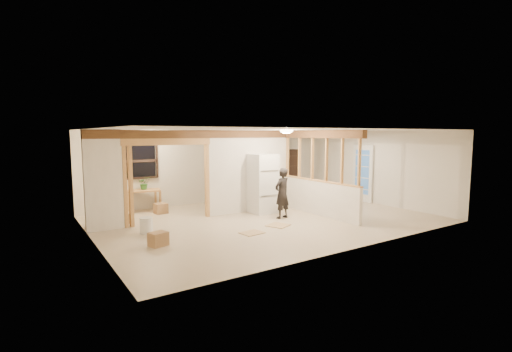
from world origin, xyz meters
TOP-DOWN VIEW (x-y plane):
  - floor at (0.00, 0.00)m, footprint 9.00×6.50m
  - ceiling at (0.00, 0.00)m, footprint 9.00×6.50m
  - wall_back at (0.00, 3.25)m, footprint 9.00×0.01m
  - wall_front at (0.00, -3.25)m, footprint 9.00×0.01m
  - wall_left at (-4.50, 0.00)m, footprint 0.01×6.50m
  - wall_right at (4.50, 0.00)m, footprint 0.01×6.50m
  - partition_left_stub at (-4.05, 1.20)m, footprint 0.90×0.12m
  - partition_center at (0.20, 1.20)m, footprint 2.80×0.12m
  - doorway_frame at (-2.40, 1.20)m, footprint 2.46×0.14m
  - header_beam_back at (-1.00, 1.20)m, footprint 7.00×0.18m
  - header_beam_right at (1.60, -0.40)m, footprint 0.18×3.30m
  - pony_wall at (1.60, -0.40)m, footprint 0.12×3.20m
  - stud_partition at (1.60, -0.40)m, footprint 0.14×3.20m
  - window_back at (-2.60, 3.17)m, footprint 1.12×0.10m
  - french_door at (4.42, 0.40)m, footprint 0.12×0.86m
  - ceiling_dome_main at (0.30, -0.50)m, footprint 0.36×0.36m
  - ceiling_dome_util at (-2.50, 2.30)m, footprint 0.32×0.32m
  - hanging_bulb at (-2.00, 1.60)m, footprint 0.07×0.07m
  - refrigerator at (0.41, 0.78)m, footprint 0.74×0.71m
  - woman at (0.43, -0.15)m, footprint 0.59×0.46m
  - work_table at (-2.63, 2.93)m, footprint 1.16×0.75m
  - potted_plant at (-2.54, 2.98)m, footprint 0.37×0.32m
  - shop_vac at (-4.00, 1.68)m, footprint 0.52×0.52m
  - bookshelf at (3.08, 3.03)m, footprint 0.89×0.30m
  - bucket at (-3.29, 0.34)m, footprint 0.32×0.32m
  - box_util_a at (-2.25, 2.34)m, footprint 0.39×0.34m
  - box_util_b at (-3.45, 1.67)m, footprint 0.35×0.35m
  - box_front at (-3.38, -0.79)m, footprint 0.43×0.39m
  - floor_panel_near at (-0.18, -0.80)m, footprint 0.67×0.67m
  - floor_panel_far at (-1.15, -1.05)m, footprint 0.57×0.48m

SIDE VIEW (x-z plane):
  - floor at x=0.00m, z-range -0.01..0.00m
  - floor_panel_far at x=-1.15m, z-range 0.00..0.02m
  - floor_panel_near at x=-0.18m, z-range 0.00..0.02m
  - box_util_b at x=-3.45m, z-range 0.00..0.28m
  - box_front at x=-3.38m, z-range 0.00..0.30m
  - box_util_a at x=-2.25m, z-range 0.00..0.31m
  - bucket at x=-3.29m, z-range 0.00..0.39m
  - shop_vac at x=-4.00m, z-range 0.00..0.60m
  - work_table at x=-2.63m, z-range 0.00..0.68m
  - pony_wall at x=1.60m, z-range 0.00..1.00m
  - woman at x=0.43m, z-range 0.00..1.44m
  - potted_plant at x=-2.54m, z-range 0.68..1.07m
  - bookshelf at x=3.08m, z-range 0.00..1.78m
  - refrigerator at x=0.41m, z-range 0.00..1.79m
  - french_door at x=4.42m, z-range 0.00..2.00m
  - doorway_frame at x=-2.40m, z-range 0.00..2.20m
  - wall_back at x=0.00m, z-range 0.00..2.50m
  - wall_front at x=0.00m, z-range 0.00..2.50m
  - wall_left at x=-4.50m, z-range 0.00..2.50m
  - wall_right at x=4.50m, z-range 0.00..2.50m
  - partition_left_stub at x=-4.05m, z-range 0.00..2.50m
  - partition_center at x=0.20m, z-range 0.00..2.50m
  - window_back at x=-2.60m, z-range 1.00..2.10m
  - stud_partition at x=1.60m, z-range 1.00..2.32m
  - hanging_bulb at x=-2.00m, z-range 2.15..2.22m
  - header_beam_back at x=-1.00m, z-range 2.27..2.49m
  - header_beam_right at x=1.60m, z-range 2.27..2.49m
  - ceiling_dome_main at x=0.30m, z-range 2.40..2.56m
  - ceiling_dome_util at x=-2.50m, z-range 2.41..2.55m
  - ceiling at x=0.00m, z-range 2.50..2.50m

